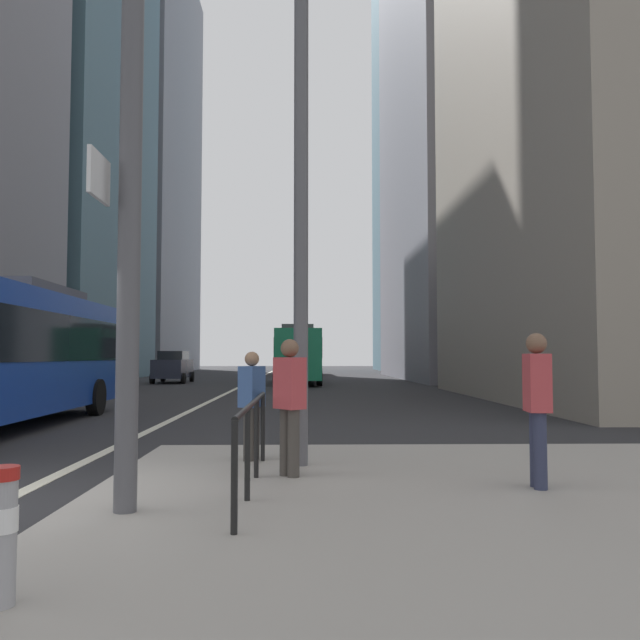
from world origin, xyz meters
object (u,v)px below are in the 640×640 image
(pedestrian_waiting, at_px, (252,400))
(city_bus_red_receding, at_px, (297,353))
(pedestrian_far, at_px, (290,400))
(city_bus_red_distant, at_px, (301,354))
(car_oncoming_mid, at_px, (173,367))
(street_lamp_post, at_px, (301,97))
(bollard_left, at_px, (1,528))
(car_receding_near, at_px, (297,362))
(pedestrian_walking, at_px, (537,401))

(pedestrian_waiting, bearing_deg, city_bus_red_receding, 89.38)
(pedestrian_far, bearing_deg, pedestrian_waiting, 114.34)
(city_bus_red_receding, distance_m, pedestrian_waiting, 30.13)
(city_bus_red_distant, relative_size, car_oncoming_mid, 2.48)
(city_bus_red_receding, distance_m, city_bus_red_distant, 17.59)
(car_oncoming_mid, distance_m, street_lamp_post, 32.77)
(pedestrian_waiting, height_order, pedestrian_far, pedestrian_far)
(city_bus_red_receding, bearing_deg, street_lamp_post, -89.29)
(city_bus_red_receding, distance_m, bollard_left, 35.61)
(car_receding_near, bearing_deg, street_lamp_post, -89.34)
(city_bus_red_receding, relative_size, pedestrian_walking, 6.50)
(car_receding_near, distance_m, pedestrian_waiting, 57.45)
(pedestrian_waiting, height_order, pedestrian_walking, pedestrian_walking)
(city_bus_red_distant, bearing_deg, bollard_left, -91.69)
(city_bus_red_receding, xyz_separation_m, city_bus_red_distant, (0.18, 17.59, -0.00))
(car_receding_near, distance_m, pedestrian_walking, 59.61)
(bollard_left, height_order, pedestrian_walking, pedestrian_walking)
(pedestrian_far, bearing_deg, bollard_left, -111.37)
(city_bus_red_distant, bearing_deg, street_lamp_post, -89.76)
(car_oncoming_mid, bearing_deg, city_bus_red_receding, -6.92)
(pedestrian_walking, bearing_deg, car_oncoming_mid, 107.89)
(street_lamp_post, distance_m, bollard_left, 7.06)
(bollard_left, bearing_deg, pedestrian_walking, 37.14)
(city_bus_red_receding, xyz_separation_m, car_oncoming_mid, (-7.60, 0.92, -0.85))
(pedestrian_waiting, bearing_deg, pedestrian_far, -65.66)
(city_bus_red_distant, height_order, pedestrian_far, city_bus_red_distant)
(street_lamp_post, height_order, pedestrian_waiting, street_lamp_post)
(city_bus_red_distant, xyz_separation_m, car_oncoming_mid, (-7.78, -16.67, -0.85))
(pedestrian_walking, bearing_deg, bollard_left, -142.86)
(pedestrian_far, bearing_deg, car_receding_near, 90.52)
(pedestrian_walking, xyz_separation_m, pedestrian_far, (-2.83, 0.80, -0.03))
(street_lamp_post, height_order, bollard_left, street_lamp_post)
(pedestrian_waiting, bearing_deg, city_bus_red_distant, 89.39)
(pedestrian_walking, bearing_deg, street_lamp_post, 149.20)
(pedestrian_far, bearing_deg, city_bus_red_distant, 90.08)
(pedestrian_waiting, bearing_deg, car_oncoming_mid, 103.20)
(car_oncoming_mid, height_order, pedestrian_waiting, car_oncoming_mid)
(car_oncoming_mid, relative_size, pedestrian_far, 2.67)
(city_bus_red_distant, bearing_deg, pedestrian_far, -89.92)
(bollard_left, bearing_deg, pedestrian_far, 68.63)
(car_oncoming_mid, bearing_deg, car_receding_near, 74.51)
(car_oncoming_mid, bearing_deg, street_lamp_post, -75.77)
(car_oncoming_mid, height_order, bollard_left, car_oncoming_mid)
(city_bus_red_receding, height_order, street_lamp_post, street_lamp_post)
(city_bus_red_distant, height_order, street_lamp_post, street_lamp_post)
(car_receding_near, relative_size, street_lamp_post, 0.52)
(city_bus_red_distant, bearing_deg, pedestrian_walking, -86.67)
(city_bus_red_distant, bearing_deg, car_oncoming_mid, -115.03)
(car_oncoming_mid, distance_m, pedestrian_waiting, 31.88)
(car_oncoming_mid, relative_size, street_lamp_post, 0.57)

